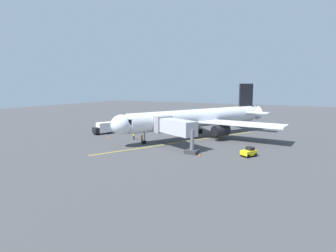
{
  "coord_description": "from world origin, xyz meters",
  "views": [
    {
      "loc": [
        -22.86,
        58.72,
        11.06
      ],
      "look_at": [
        3.31,
        9.4,
        3.0
      ],
      "focal_mm": 30.15,
      "sensor_mm": 36.0,
      "label": 1
    }
  ],
  "objects_px": {
    "tug_starboard_side": "(249,152)",
    "safety_cone_nose_right": "(199,151)",
    "ground_crew_wing_walker": "(142,139)",
    "box_truck_near_nose": "(103,128)",
    "safety_cone_wing_port": "(108,137)",
    "airplane": "(199,118)",
    "box_truck_portside": "(148,124)",
    "ground_crew_marshaller": "(134,135)",
    "safety_cone_nose_left": "(199,155)",
    "jet_bridge": "(172,127)"
  },
  "relations": [
    {
      "from": "box_truck_near_nose",
      "to": "tug_starboard_side",
      "type": "xyz_separation_m",
      "value": [
        -34.08,
        5.52,
        -0.68
      ]
    },
    {
      "from": "airplane",
      "to": "ground_crew_marshaller",
      "type": "distance_m",
      "value": 14.58
    },
    {
      "from": "jet_bridge",
      "to": "ground_crew_wing_walker",
      "type": "height_order",
      "value": "jet_bridge"
    },
    {
      "from": "airplane",
      "to": "box_truck_portside",
      "type": "height_order",
      "value": "airplane"
    },
    {
      "from": "safety_cone_nose_left",
      "to": "tug_starboard_side",
      "type": "bearing_deg",
      "value": -153.12
    },
    {
      "from": "ground_crew_marshaller",
      "to": "tug_starboard_side",
      "type": "relative_size",
      "value": 0.62
    },
    {
      "from": "box_truck_near_nose",
      "to": "safety_cone_nose_left",
      "type": "height_order",
      "value": "box_truck_near_nose"
    },
    {
      "from": "tug_starboard_side",
      "to": "safety_cone_nose_right",
      "type": "height_order",
      "value": "tug_starboard_side"
    },
    {
      "from": "jet_bridge",
      "to": "ground_crew_wing_walker",
      "type": "distance_m",
      "value": 7.31
    },
    {
      "from": "ground_crew_marshaller",
      "to": "box_truck_near_nose",
      "type": "relative_size",
      "value": 0.34
    },
    {
      "from": "ground_crew_wing_walker",
      "to": "tug_starboard_side",
      "type": "xyz_separation_m",
      "value": [
        -20.42,
        0.72,
        -0.18
      ]
    },
    {
      "from": "ground_crew_marshaller",
      "to": "safety_cone_wing_port",
      "type": "xyz_separation_m",
      "value": [
        5.74,
        1.33,
        -0.61
      ]
    },
    {
      "from": "airplane",
      "to": "box_truck_near_nose",
      "type": "bearing_deg",
      "value": 19.22
    },
    {
      "from": "safety_cone_nose_left",
      "to": "safety_cone_nose_right",
      "type": "xyz_separation_m",
      "value": [
        1.04,
        -2.31,
        0.0
      ]
    },
    {
      "from": "safety_cone_wing_port",
      "to": "box_truck_portside",
      "type": "bearing_deg",
      "value": -93.28
    },
    {
      "from": "ground_crew_wing_walker",
      "to": "safety_cone_wing_port",
      "type": "relative_size",
      "value": 3.11
    },
    {
      "from": "airplane",
      "to": "safety_cone_nose_left",
      "type": "xyz_separation_m",
      "value": [
        -6.56,
        16.21,
        -3.73
      ]
    },
    {
      "from": "jet_bridge",
      "to": "box_truck_near_nose",
      "type": "distance_m",
      "value": 21.18
    },
    {
      "from": "box_truck_near_nose",
      "to": "safety_cone_nose_right",
      "type": "distance_m",
      "value": 27.02
    },
    {
      "from": "tug_starboard_side",
      "to": "ground_crew_marshaller",
      "type": "bearing_deg",
      "value": -7.29
    },
    {
      "from": "safety_cone_wing_port",
      "to": "safety_cone_nose_right",
      "type": "bearing_deg",
      "value": 172.36
    },
    {
      "from": "box_truck_portside",
      "to": "safety_cone_wing_port",
      "type": "xyz_separation_m",
      "value": [
        0.85,
        14.83,
        -1.11
      ]
    },
    {
      "from": "box_truck_portside",
      "to": "safety_cone_nose_left",
      "type": "relative_size",
      "value": 8.64
    },
    {
      "from": "ground_crew_wing_walker",
      "to": "safety_cone_nose_right",
      "type": "bearing_deg",
      "value": 171.33
    },
    {
      "from": "airplane",
      "to": "jet_bridge",
      "type": "height_order",
      "value": "airplane"
    },
    {
      "from": "jet_bridge",
      "to": "ground_crew_marshaller",
      "type": "bearing_deg",
      "value": -15.51
    },
    {
      "from": "box_truck_portside",
      "to": "safety_cone_nose_right",
      "type": "height_order",
      "value": "box_truck_portside"
    },
    {
      "from": "box_truck_portside",
      "to": "safety_cone_nose_right",
      "type": "distance_m",
      "value": 27.43
    },
    {
      "from": "airplane",
      "to": "box_truck_portside",
      "type": "xyz_separation_m",
      "value": [
        15.37,
        -3.84,
        -2.62
      ]
    },
    {
      "from": "ground_crew_marshaller",
      "to": "jet_bridge",
      "type": "bearing_deg",
      "value": 164.49
    },
    {
      "from": "jet_bridge",
      "to": "safety_cone_wing_port",
      "type": "bearing_deg",
      "value": -5.38
    },
    {
      "from": "safety_cone_nose_right",
      "to": "airplane",
      "type": "bearing_deg",
      "value": -68.33
    },
    {
      "from": "ground_crew_wing_walker",
      "to": "box_truck_near_nose",
      "type": "height_order",
      "value": "box_truck_near_nose"
    },
    {
      "from": "safety_cone_nose_right",
      "to": "safety_cone_wing_port",
      "type": "distance_m",
      "value": 21.94
    },
    {
      "from": "tug_starboard_side",
      "to": "safety_cone_nose_right",
      "type": "distance_m",
      "value": 8.03
    },
    {
      "from": "ground_crew_marshaller",
      "to": "tug_starboard_side",
      "type": "height_order",
      "value": "ground_crew_marshaller"
    },
    {
      "from": "ground_crew_wing_walker",
      "to": "tug_starboard_side",
      "type": "distance_m",
      "value": 20.43
    },
    {
      "from": "box_truck_near_nose",
      "to": "box_truck_portside",
      "type": "distance_m",
      "value": 12.22
    },
    {
      "from": "tug_starboard_side",
      "to": "safety_cone_nose_right",
      "type": "xyz_separation_m",
      "value": [
        7.93,
        1.19,
        -0.43
      ]
    },
    {
      "from": "box_truck_portside",
      "to": "tug_starboard_side",
      "type": "height_order",
      "value": "box_truck_portside"
    },
    {
      "from": "airplane",
      "to": "safety_cone_wing_port",
      "type": "relative_size",
      "value": 68.19
    },
    {
      "from": "box_truck_portside",
      "to": "safety_cone_nose_left",
      "type": "bearing_deg",
      "value": 137.56
    },
    {
      "from": "jet_bridge",
      "to": "safety_cone_nose_right",
      "type": "xyz_separation_m",
      "value": [
        -5.79,
        1.41,
        -3.49
      ]
    },
    {
      "from": "ground_crew_marshaller",
      "to": "safety_cone_nose_right",
      "type": "distance_m",
      "value": 16.56
    },
    {
      "from": "jet_bridge",
      "to": "safety_cone_nose_left",
      "type": "xyz_separation_m",
      "value": [
        -6.82,
        3.72,
        -3.49
      ]
    },
    {
      "from": "box_truck_near_nose",
      "to": "airplane",
      "type": "bearing_deg",
      "value": -160.78
    },
    {
      "from": "airplane",
      "to": "jet_bridge",
      "type": "distance_m",
      "value": 12.5
    },
    {
      "from": "box_truck_near_nose",
      "to": "safety_cone_nose_left",
      "type": "relative_size",
      "value": 9.08
    },
    {
      "from": "airplane",
      "to": "safety_cone_nose_left",
      "type": "relative_size",
      "value": 68.19
    },
    {
      "from": "ground_crew_marshaller",
      "to": "safety_cone_wing_port",
      "type": "relative_size",
      "value": 3.11
    }
  ]
}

